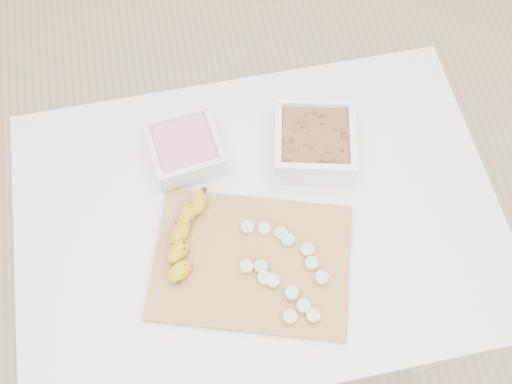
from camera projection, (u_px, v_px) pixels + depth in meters
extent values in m
plane|color=#C6AD89|center=(258.00, 304.00, 1.86)|extent=(3.50, 3.50, 0.00)
cube|color=white|center=(259.00, 221.00, 1.20)|extent=(1.00, 0.70, 0.04)
cylinder|color=white|center=(449.00, 347.00, 1.46)|extent=(0.05, 0.05, 0.71)
cylinder|color=white|center=(86.00, 206.00, 1.62)|extent=(0.05, 0.05, 0.71)
cylinder|color=white|center=(383.00, 152.00, 1.69)|extent=(0.05, 0.05, 0.71)
cube|color=white|center=(186.00, 149.00, 1.21)|extent=(0.16, 0.16, 0.07)
cube|color=pink|center=(186.00, 148.00, 1.21)|extent=(0.13, 0.13, 0.04)
cube|color=white|center=(314.00, 142.00, 1.21)|extent=(0.20, 0.20, 0.08)
cube|color=brown|center=(314.00, 142.00, 1.21)|extent=(0.17, 0.17, 0.04)
cube|color=#BB8348|center=(252.00, 262.00, 1.13)|extent=(0.45, 0.38, 0.01)
cylinder|color=beige|center=(248.00, 227.00, 1.15)|extent=(0.03, 0.03, 0.01)
cylinder|color=beige|center=(264.00, 229.00, 1.15)|extent=(0.03, 0.03, 0.01)
cylinder|color=beige|center=(281.00, 233.00, 1.14)|extent=(0.03, 0.03, 0.01)
cylinder|color=beige|center=(288.00, 240.00, 1.14)|extent=(0.03, 0.03, 0.01)
cylinder|color=beige|center=(307.00, 250.00, 1.13)|extent=(0.03, 0.03, 0.01)
cylinder|color=beige|center=(312.00, 263.00, 1.11)|extent=(0.03, 0.03, 0.01)
cylinder|color=beige|center=(322.00, 278.00, 1.10)|extent=(0.03, 0.03, 0.01)
cylinder|color=beige|center=(247.00, 267.00, 1.11)|extent=(0.03, 0.03, 0.01)
cylinder|color=beige|center=(264.00, 278.00, 1.10)|extent=(0.03, 0.03, 0.01)
cylinder|color=beige|center=(273.00, 281.00, 1.10)|extent=(0.03, 0.03, 0.01)
cylinder|color=beige|center=(292.00, 293.00, 1.09)|extent=(0.03, 0.03, 0.01)
cylinder|color=beige|center=(304.00, 306.00, 1.08)|extent=(0.03, 0.03, 0.01)
cylinder|color=beige|center=(313.00, 316.00, 1.07)|extent=(0.03, 0.03, 0.01)
cylinder|color=beige|center=(290.00, 317.00, 1.07)|extent=(0.03, 0.03, 0.01)
cylinder|color=beige|center=(261.00, 267.00, 1.11)|extent=(0.03, 0.03, 0.01)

